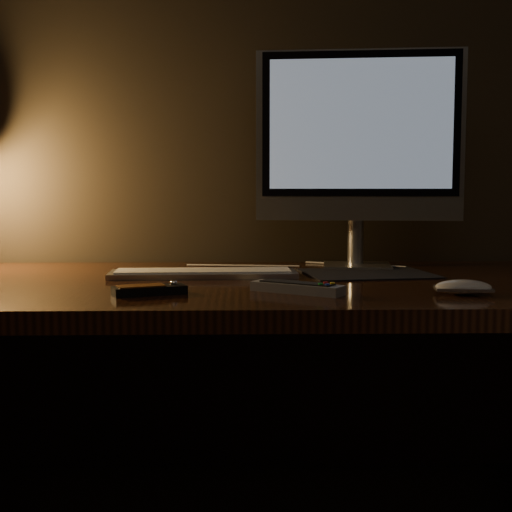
{
  "coord_description": "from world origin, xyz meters",
  "views": [
    {
      "loc": [
        -0.04,
        0.33,
        0.95
      ],
      "look_at": [
        -0.01,
        1.73,
        0.81
      ],
      "focal_mm": 50.0,
      "sensor_mm": 36.0,
      "label": 1
    }
  ],
  "objects_px": {
    "monitor": "(359,140)",
    "mouse": "(463,289)",
    "desk": "(259,332)",
    "keyboard": "(203,273)",
    "tv_remote": "(297,287)",
    "media_remote": "(149,290)"
  },
  "relations": [
    {
      "from": "mouse",
      "to": "tv_remote",
      "type": "bearing_deg",
      "value": -177.44
    },
    {
      "from": "media_remote",
      "to": "desk",
      "type": "bearing_deg",
      "value": 30.91
    },
    {
      "from": "keyboard",
      "to": "media_remote",
      "type": "bearing_deg",
      "value": -110.29
    },
    {
      "from": "desk",
      "to": "media_remote",
      "type": "distance_m",
      "value": 0.37
    },
    {
      "from": "desk",
      "to": "media_remote",
      "type": "xyz_separation_m",
      "value": [
        -0.21,
        -0.27,
        0.14
      ]
    },
    {
      "from": "monitor",
      "to": "media_remote",
      "type": "bearing_deg",
      "value": -129.54
    },
    {
      "from": "monitor",
      "to": "mouse",
      "type": "relative_size",
      "value": 5.14
    },
    {
      "from": "desk",
      "to": "monitor",
      "type": "bearing_deg",
      "value": 34.24
    },
    {
      "from": "mouse",
      "to": "desk",
      "type": "bearing_deg",
      "value": 150.83
    },
    {
      "from": "monitor",
      "to": "tv_remote",
      "type": "bearing_deg",
      "value": -106.67
    },
    {
      "from": "desk",
      "to": "monitor",
      "type": "relative_size",
      "value": 3.0
    },
    {
      "from": "mouse",
      "to": "tv_remote",
      "type": "relative_size",
      "value": 0.58
    },
    {
      "from": "desk",
      "to": "mouse",
      "type": "distance_m",
      "value": 0.49
    },
    {
      "from": "keyboard",
      "to": "media_remote",
      "type": "relative_size",
      "value": 2.91
    },
    {
      "from": "keyboard",
      "to": "desk",
      "type": "bearing_deg",
      "value": -1.1
    },
    {
      "from": "tv_remote",
      "to": "media_remote",
      "type": "bearing_deg",
      "value": -144.36
    },
    {
      "from": "desk",
      "to": "tv_remote",
      "type": "height_order",
      "value": "tv_remote"
    },
    {
      "from": "monitor",
      "to": "tv_remote",
      "type": "xyz_separation_m",
      "value": [
        -0.19,
        -0.43,
        -0.31
      ]
    },
    {
      "from": "desk",
      "to": "mouse",
      "type": "relative_size",
      "value": 15.41
    },
    {
      "from": "desk",
      "to": "mouse",
      "type": "bearing_deg",
      "value": -37.38
    },
    {
      "from": "keyboard",
      "to": "mouse",
      "type": "relative_size",
      "value": 4.03
    },
    {
      "from": "desk",
      "to": "tv_remote",
      "type": "relative_size",
      "value": 8.96
    }
  ]
}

